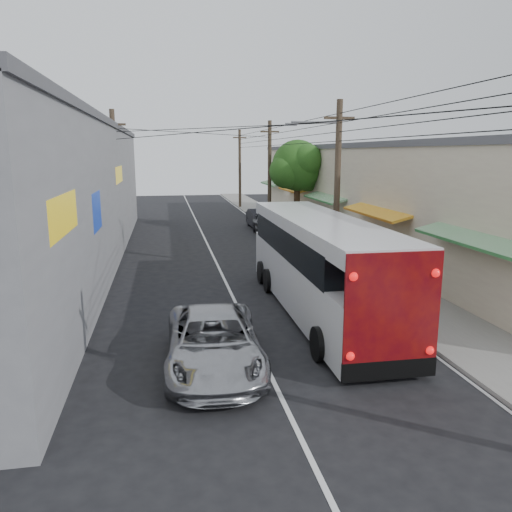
{
  "coord_description": "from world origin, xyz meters",
  "views": [
    {
      "loc": [
        -2.54,
        -8.84,
        5.69
      ],
      "look_at": [
        0.75,
        9.24,
        1.88
      ],
      "focal_mm": 35.0,
      "sensor_mm": 36.0,
      "label": 1
    }
  ],
  "objects_px": {
    "parked_suv": "(318,254)",
    "pedestrian_far": "(357,261)",
    "coach_bus": "(318,264)",
    "jeepney": "(214,342)",
    "pedestrian_near": "(365,244)",
    "parked_car_mid": "(269,224)",
    "parked_car_far": "(261,219)"
  },
  "relations": [
    {
      "from": "coach_bus",
      "to": "pedestrian_near",
      "type": "height_order",
      "value": "coach_bus"
    },
    {
      "from": "pedestrian_far",
      "to": "pedestrian_near",
      "type": "bearing_deg",
      "value": -107.72
    },
    {
      "from": "jeepney",
      "to": "parked_suv",
      "type": "xyz_separation_m",
      "value": [
        6.0,
        10.02,
        0.17
      ]
    },
    {
      "from": "parked_car_far",
      "to": "parked_car_mid",
      "type": "bearing_deg",
      "value": -91.12
    },
    {
      "from": "coach_bus",
      "to": "jeepney",
      "type": "xyz_separation_m",
      "value": [
        -4.19,
        -4.18,
        -1.04
      ]
    },
    {
      "from": "coach_bus",
      "to": "jeepney",
      "type": "relative_size",
      "value": 2.23
    },
    {
      "from": "parked_suv",
      "to": "pedestrian_near",
      "type": "relative_size",
      "value": 3.42
    },
    {
      "from": "jeepney",
      "to": "parked_car_mid",
      "type": "height_order",
      "value": "parked_car_mid"
    },
    {
      "from": "parked_car_far",
      "to": "pedestrian_far",
      "type": "distance_m",
      "value": 16.78
    },
    {
      "from": "parked_suv",
      "to": "pedestrian_far",
      "type": "xyz_separation_m",
      "value": [
        1.15,
        -2.12,
        0.05
      ]
    },
    {
      "from": "pedestrian_near",
      "to": "pedestrian_far",
      "type": "relative_size",
      "value": 1.09
    },
    {
      "from": "jeepney",
      "to": "pedestrian_far",
      "type": "distance_m",
      "value": 10.66
    },
    {
      "from": "pedestrian_near",
      "to": "pedestrian_far",
      "type": "distance_m",
      "value": 4.06
    },
    {
      "from": "parked_car_far",
      "to": "jeepney",
      "type": "bearing_deg",
      "value": -104.81
    },
    {
      "from": "coach_bus",
      "to": "parked_car_far",
      "type": "height_order",
      "value": "coach_bus"
    },
    {
      "from": "jeepney",
      "to": "pedestrian_near",
      "type": "distance_m",
      "value": 14.62
    },
    {
      "from": "parked_car_far",
      "to": "pedestrian_near",
      "type": "relative_size",
      "value": 2.44
    },
    {
      "from": "parked_suv",
      "to": "pedestrian_near",
      "type": "xyz_separation_m",
      "value": [
        3.0,
        1.5,
        0.13
      ]
    },
    {
      "from": "parked_suv",
      "to": "pedestrian_far",
      "type": "distance_m",
      "value": 2.41
    },
    {
      "from": "pedestrian_near",
      "to": "coach_bus",
      "type": "bearing_deg",
      "value": 80.24
    },
    {
      "from": "coach_bus",
      "to": "parked_suv",
      "type": "xyz_separation_m",
      "value": [
        1.81,
        5.84,
        -0.88
      ]
    },
    {
      "from": "parked_car_mid",
      "to": "parked_suv",
      "type": "bearing_deg",
      "value": -88.59
    },
    {
      "from": "parked_suv",
      "to": "parked_car_far",
      "type": "xyz_separation_m",
      "value": [
        0.0,
        14.63,
        -0.17
      ]
    },
    {
      "from": "jeepney",
      "to": "parked_car_mid",
      "type": "relative_size",
      "value": 1.13
    },
    {
      "from": "coach_bus",
      "to": "pedestrian_near",
      "type": "xyz_separation_m",
      "value": [
        4.81,
        7.34,
        -0.75
      ]
    },
    {
      "from": "coach_bus",
      "to": "parked_suv",
      "type": "relative_size",
      "value": 1.91
    },
    {
      "from": "parked_car_far",
      "to": "pedestrian_far",
      "type": "relative_size",
      "value": 2.65
    },
    {
      "from": "parked_car_mid",
      "to": "pedestrian_far",
      "type": "relative_size",
      "value": 2.82
    },
    {
      "from": "coach_bus",
      "to": "pedestrian_far",
      "type": "relative_size",
      "value": 7.11
    },
    {
      "from": "parked_suv",
      "to": "pedestrian_far",
      "type": "relative_size",
      "value": 3.73
    },
    {
      "from": "jeepney",
      "to": "pedestrian_near",
      "type": "bearing_deg",
      "value": 54.55
    },
    {
      "from": "coach_bus",
      "to": "parked_car_mid",
      "type": "bearing_deg",
      "value": 84.3
    }
  ]
}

